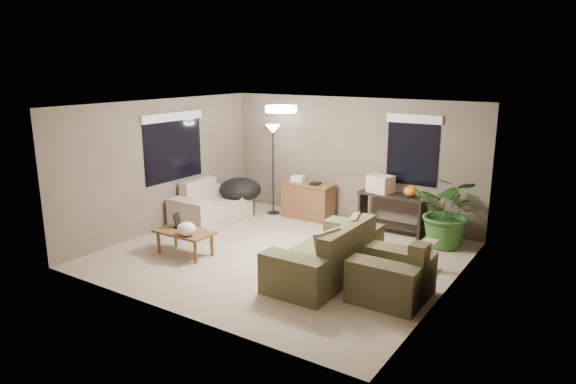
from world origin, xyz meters
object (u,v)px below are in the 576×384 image
Objects in this scene: houseplant at (449,219)px; console_table at (392,210)px; papasan_chair at (240,194)px; main_sofa at (329,257)px; floor_lamp at (273,140)px; desk at (308,200)px; loveseat at (210,208)px; coffee_table at (185,234)px; armchair at (393,277)px; cat_scratching_post at (429,258)px.

console_table is at bearing 168.17° from houseplant.
main_sofa is at bearing -30.32° from papasan_chair.
houseplant is (4.29, 0.41, 0.04)m from papasan_chair.
main_sofa is 3.75m from floor_lamp.
main_sofa is 1.69× the size of houseplant.
desk is at bearing 176.46° from houseplant.
loveseat is 4.62m from houseplant.
coffee_table is at bearing -101.80° from desk.
armchair is 3.57m from coffee_table.
coffee_table is at bearing -86.39° from floor_lamp.
main_sofa is 1.11m from armchair.
coffee_table is 2.00× the size of cat_scratching_post.
main_sofa is 2.20× the size of armchair.
houseplant is (3.77, -0.07, -1.09)m from floor_lamp.
houseplant is (3.59, 2.79, 0.15)m from coffee_table.
floor_lamp is at bearing 161.07° from cat_scratching_post.
coffee_table is at bearing -142.12° from houseplant.
loveseat reaches higher than desk.
loveseat is 1.60× the size of coffee_table.
desk is at bearing 41.87° from loveseat.
main_sofa reaches higher than console_table.
papasan_chair reaches higher than cat_scratching_post.
papasan_chair is (-1.33, -0.59, 0.09)m from desk.
papasan_chair is at bearing 154.49° from armchair.
main_sofa reaches higher than desk.
houseplant is at bearing 14.60° from loveseat.
desk is (-2.93, 2.62, 0.08)m from armchair.
coffee_table is at bearing -174.37° from armchair.
floor_lamp is 4.29m from cat_scratching_post.
console_table is 1.94m from cat_scratching_post.
loveseat is (-3.34, 1.09, 0.00)m from main_sofa.
houseplant is at bearing 89.17° from armchair.
desk is 0.85× the size of console_table.
armchair reaches higher than cat_scratching_post.
floor_lamp is 3.82× the size of cat_scratching_post.
loveseat reaches higher than console_table.
desk is at bearing 154.87° from cat_scratching_post.
floor_lamp reaches higher than main_sofa.
loveseat is 4.55m from cat_scratching_post.
floor_lamp is (-2.62, -0.17, 1.16)m from console_table.
desk is 1.46m from floor_lamp.
houseplant is at bearing 5.43° from papasan_chair.
loveseat is at bearing -165.40° from houseplant.
armchair is 2.90m from console_table.
floor_lamp is (-2.63, 2.33, 1.30)m from main_sofa.
houseplant is (1.15, -0.24, 0.07)m from console_table.
main_sofa is 3.66m from papasan_chair.
desk is 1.46m from papasan_chair.
houseplant is at bearing 37.88° from coffee_table.
desk is 3.37m from cat_scratching_post.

